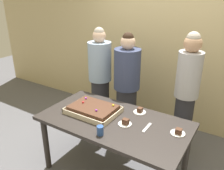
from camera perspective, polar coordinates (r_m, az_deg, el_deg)
name	(u,v)px	position (r m, az deg, el deg)	size (l,w,h in m)	color
interior_back_panel	(168,34)	(3.81, 13.62, 12.09)	(8.00, 0.12, 3.00)	#CCB784
party_table	(114,127)	(2.73, 0.47, -10.18)	(1.70, 0.89, 0.77)	#2D2826
sheet_cake	(93,109)	(2.82, -4.64, -5.95)	(0.60, 0.44, 0.11)	beige
plated_slice_near_left	(140,111)	(2.83, 6.84, -6.37)	(0.15, 0.15, 0.06)	white
plated_slice_near_right	(178,132)	(2.52, 15.92, -11.10)	(0.15, 0.15, 0.07)	white
plated_slice_far_left	(125,123)	(2.58, 3.26, -9.23)	(0.15, 0.15, 0.07)	white
drink_cup_nearest	(100,130)	(2.41, -2.91, -11.09)	(0.07, 0.07, 0.10)	#2D5199
cake_server_utensil	(147,128)	(2.56, 8.57, -10.29)	(0.03, 0.20, 0.01)	silver
person_serving_front	(186,94)	(3.13, 17.73, -2.09)	(0.30, 0.30, 1.70)	#28282D
person_green_shirt_behind	(127,87)	(3.41, 3.64, -0.41)	(0.38, 0.38, 1.61)	#28282D
person_striped_tie_right	(100,79)	(3.63, -2.94, 1.45)	(0.35, 0.35, 1.65)	#28282D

